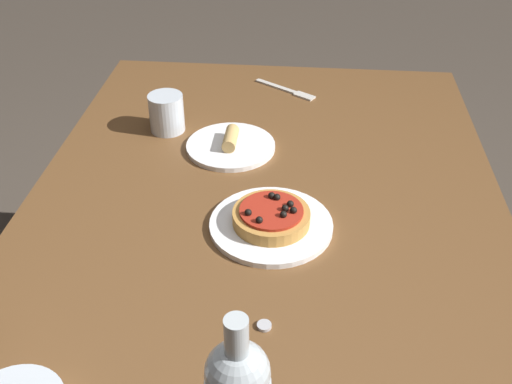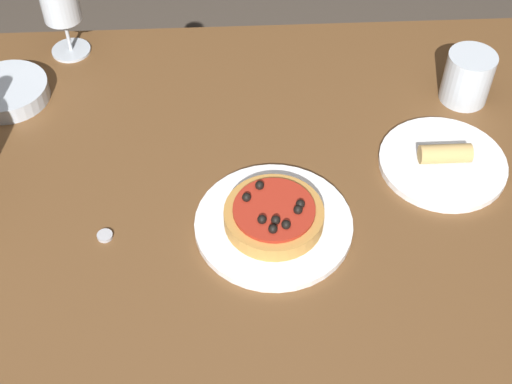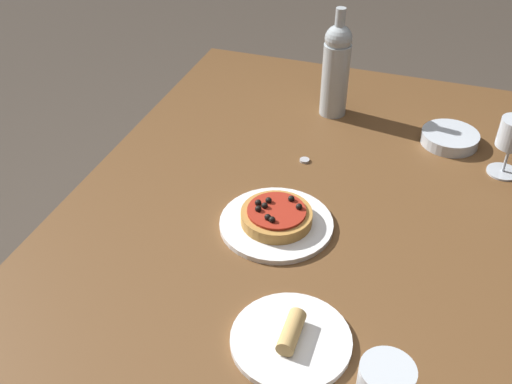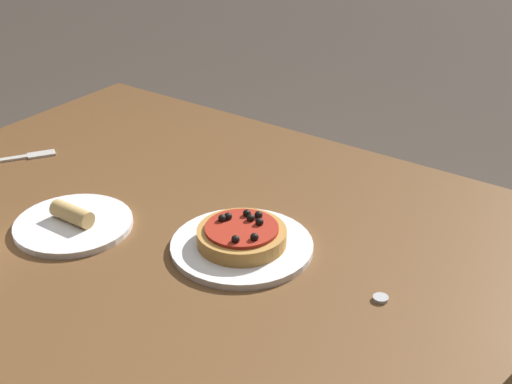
{
  "view_description": "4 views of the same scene",
  "coord_description": "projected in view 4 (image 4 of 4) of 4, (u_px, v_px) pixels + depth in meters",
  "views": [
    {
      "loc": [
        0.9,
        0.07,
        1.5
      ],
      "look_at": [
        -0.06,
        -0.01,
        0.81
      ],
      "focal_mm": 42.0,
      "sensor_mm": 36.0,
      "label": 1
    },
    {
      "loc": [
        0.04,
        0.7,
        1.61
      ],
      "look_at": [
        0.0,
        -0.03,
        0.77
      ],
      "focal_mm": 50.0,
      "sensor_mm": 36.0,
      "label": 2
    },
    {
      "loc": [
        -0.96,
        -0.26,
        1.58
      ],
      "look_at": [
        -0.02,
        0.06,
        0.84
      ],
      "focal_mm": 42.0,
      "sensor_mm": 36.0,
      "label": 3
    },
    {
      "loc": [
        0.59,
        -0.8,
        1.41
      ],
      "look_at": [
        -0.01,
        0.06,
        0.85
      ],
      "focal_mm": 50.0,
      "sensor_mm": 36.0,
      "label": 4
    }
  ],
  "objects": [
    {
      "name": "dining_table",
      "position": [
        245.0,
        295.0,
        1.23
      ],
      "size": [
        1.59,
        1.0,
        0.75
      ],
      "color": "brown",
      "rests_on": "ground_plane"
    },
    {
      "name": "side_plate",
      "position": [
        73.0,
        223.0,
        1.27
      ],
      "size": [
        0.21,
        0.21,
        0.04
      ],
      "color": "white",
      "rests_on": "dining_table"
    },
    {
      "name": "dinner_plate",
      "position": [
        242.0,
        246.0,
        1.21
      ],
      "size": [
        0.24,
        0.24,
        0.01
      ],
      "color": "white",
      "rests_on": "dining_table"
    },
    {
      "name": "fork",
      "position": [
        15.0,
        158.0,
        1.53
      ],
      "size": [
        0.12,
        0.17,
        0.0
      ],
      "rotation": [
        0.0,
        0.0,
        0.99
      ],
      "color": "beige",
      "rests_on": "dining_table"
    },
    {
      "name": "bottle_cap",
      "position": [
        381.0,
        298.0,
        1.09
      ],
      "size": [
        0.02,
        0.02,
        0.01
      ],
      "color": "#B7B7BC",
      "rests_on": "dining_table"
    },
    {
      "name": "pizza",
      "position": [
        242.0,
        235.0,
        1.2
      ],
      "size": [
        0.15,
        0.15,
        0.04
      ],
      "color": "#BC843D",
      "rests_on": "dinner_plate"
    }
  ]
}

